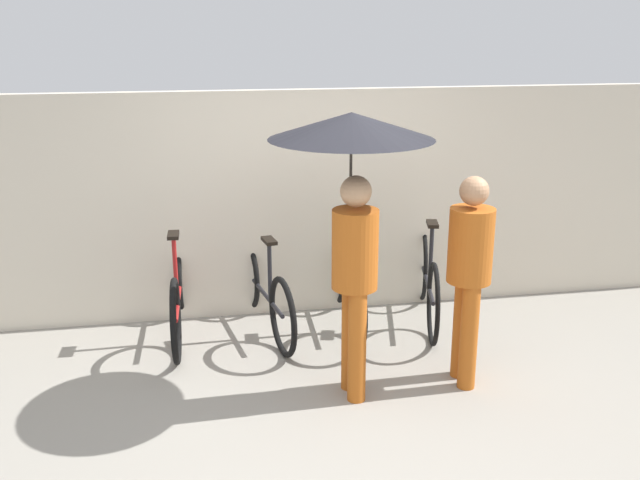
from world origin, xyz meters
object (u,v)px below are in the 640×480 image
at_px(parked_bicycle_3, 427,279).
at_px(pedestrian_center, 469,267).
at_px(parked_bicycle_0, 178,293).
at_px(parked_bicycle_1, 264,291).
at_px(parked_bicycle_2, 346,285).
at_px(pedestrian_leading, 352,169).

relative_size(parked_bicycle_3, pedestrian_center, 1.07).
height_order(parked_bicycle_0, parked_bicycle_1, parked_bicycle_0).
xyz_separation_m(parked_bicycle_0, parked_bicycle_3, (2.20, -0.08, 0.01)).
height_order(parked_bicycle_2, parked_bicycle_3, parked_bicycle_3).
relative_size(pedestrian_leading, pedestrian_center, 1.28).
height_order(parked_bicycle_1, parked_bicycle_2, parked_bicycle_1).
distance_m(parked_bicycle_1, pedestrian_center, 1.92).
bearing_deg(parked_bicycle_0, pedestrian_center, -119.44).
xyz_separation_m(parked_bicycle_2, pedestrian_leading, (-0.23, -1.18, 1.28)).
bearing_deg(pedestrian_center, pedestrian_leading, -179.80).
height_order(parked_bicycle_3, pedestrian_leading, pedestrian_leading).
bearing_deg(parked_bicycle_2, parked_bicycle_1, 92.96).
bearing_deg(parked_bicycle_3, pedestrian_leading, 152.63).
bearing_deg(parked_bicycle_2, parked_bicycle_0, 91.21).
distance_m(parked_bicycle_1, parked_bicycle_3, 1.47).
distance_m(parked_bicycle_2, pedestrian_center, 1.49).
bearing_deg(parked_bicycle_1, parked_bicycle_0, 77.53).
xyz_separation_m(parked_bicycle_2, parked_bicycle_3, (0.73, -0.05, 0.02)).
bearing_deg(parked_bicycle_2, pedestrian_center, -151.01).
distance_m(parked_bicycle_0, parked_bicycle_1, 0.73).
xyz_separation_m(parked_bicycle_0, pedestrian_leading, (1.23, -1.21, 1.27)).
bearing_deg(pedestrian_leading, pedestrian_center, -6.22).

